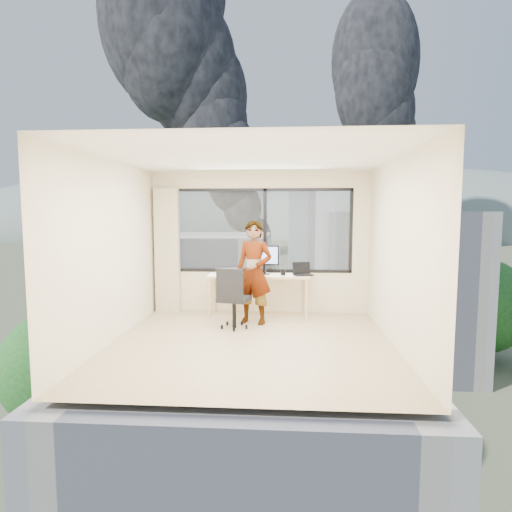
# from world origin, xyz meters

# --- Properties ---
(floor) EXTENTS (4.00, 4.00, 0.01)m
(floor) POSITION_xyz_m (0.00, 0.00, 0.00)
(floor) COLOR tan
(floor) RESTS_ON ground
(ceiling) EXTENTS (4.00, 4.00, 0.01)m
(ceiling) POSITION_xyz_m (0.00, 0.00, 2.60)
(ceiling) COLOR white
(ceiling) RESTS_ON ground
(wall_front) EXTENTS (4.00, 0.01, 2.60)m
(wall_front) POSITION_xyz_m (0.00, -2.00, 1.30)
(wall_front) COLOR beige
(wall_front) RESTS_ON ground
(wall_left) EXTENTS (0.01, 4.00, 2.60)m
(wall_left) POSITION_xyz_m (-2.00, 0.00, 1.30)
(wall_left) COLOR beige
(wall_left) RESTS_ON ground
(wall_right) EXTENTS (0.01, 4.00, 2.60)m
(wall_right) POSITION_xyz_m (2.00, 0.00, 1.30)
(wall_right) COLOR beige
(wall_right) RESTS_ON ground
(window_wall) EXTENTS (3.30, 0.16, 1.55)m
(window_wall) POSITION_xyz_m (0.05, 2.00, 1.52)
(window_wall) COLOR black
(window_wall) RESTS_ON ground
(curtain) EXTENTS (0.45, 0.14, 2.30)m
(curtain) POSITION_xyz_m (-1.72, 1.88, 1.15)
(curtain) COLOR beige
(curtain) RESTS_ON floor
(desk) EXTENTS (1.80, 0.60, 0.75)m
(desk) POSITION_xyz_m (0.00, 1.66, 0.38)
(desk) COLOR beige
(desk) RESTS_ON floor
(chair) EXTENTS (0.62, 0.62, 1.01)m
(chair) POSITION_xyz_m (-0.34, 0.80, 0.51)
(chair) COLOR black
(chair) RESTS_ON floor
(person) EXTENTS (0.73, 0.59, 1.73)m
(person) POSITION_xyz_m (-0.04, 1.13, 0.86)
(person) COLOR #2D2D33
(person) RESTS_ON floor
(monitor) EXTENTS (0.54, 0.16, 0.53)m
(monitor) POSITION_xyz_m (0.10, 1.73, 1.02)
(monitor) COLOR black
(monitor) RESTS_ON desk
(game_console) EXTENTS (0.39, 0.36, 0.08)m
(game_console) POSITION_xyz_m (-0.53, 1.84, 0.79)
(game_console) COLOR white
(game_console) RESTS_ON desk
(laptop) EXTENTS (0.41, 0.42, 0.21)m
(laptop) POSITION_xyz_m (0.80, 1.60, 0.85)
(laptop) COLOR black
(laptop) RESTS_ON desk
(cellphone) EXTENTS (0.11, 0.05, 0.01)m
(cellphone) POSITION_xyz_m (-0.63, 1.52, 0.76)
(cellphone) COLOR black
(cellphone) RESTS_ON desk
(pen_cup) EXTENTS (0.11, 0.11, 0.11)m
(pen_cup) POSITION_xyz_m (0.44, 1.62, 0.80)
(pen_cup) COLOR black
(pen_cup) RESTS_ON desk
(handbag) EXTENTS (0.26, 0.15, 0.19)m
(handbag) POSITION_xyz_m (0.80, 1.82, 0.84)
(handbag) COLOR #0D5348
(handbag) RESTS_ON desk
(exterior_ground) EXTENTS (400.00, 400.00, 0.04)m
(exterior_ground) POSITION_xyz_m (0.00, 120.00, -14.00)
(exterior_ground) COLOR #515B3D
(exterior_ground) RESTS_ON ground
(near_bldg_a) EXTENTS (16.00, 12.00, 14.00)m
(near_bldg_a) POSITION_xyz_m (-9.00, 30.00, -7.00)
(near_bldg_a) COLOR beige
(near_bldg_a) RESTS_ON exterior_ground
(near_bldg_b) EXTENTS (14.00, 13.00, 16.00)m
(near_bldg_b) POSITION_xyz_m (12.00, 38.00, -6.00)
(near_bldg_b) COLOR white
(near_bldg_b) RESTS_ON exterior_ground
(far_tower_a) EXTENTS (14.00, 14.00, 28.00)m
(far_tower_a) POSITION_xyz_m (-35.00, 95.00, 0.00)
(far_tower_a) COLOR silver
(far_tower_a) RESTS_ON exterior_ground
(far_tower_b) EXTENTS (13.00, 13.00, 30.00)m
(far_tower_b) POSITION_xyz_m (8.00, 120.00, 1.00)
(far_tower_b) COLOR silver
(far_tower_b) RESTS_ON exterior_ground
(far_tower_c) EXTENTS (15.00, 15.00, 26.00)m
(far_tower_c) POSITION_xyz_m (45.00, 140.00, -1.00)
(far_tower_c) COLOR silver
(far_tower_c) RESTS_ON exterior_ground
(far_tower_d) EXTENTS (16.00, 14.00, 22.00)m
(far_tower_d) POSITION_xyz_m (-60.00, 150.00, -3.00)
(far_tower_d) COLOR silver
(far_tower_d) RESTS_ON exterior_ground
(hill_a) EXTENTS (288.00, 216.00, 90.00)m
(hill_a) POSITION_xyz_m (-120.00, 320.00, -14.00)
(hill_a) COLOR slate
(hill_a) RESTS_ON exterior_ground
(hill_b) EXTENTS (300.00, 220.00, 96.00)m
(hill_b) POSITION_xyz_m (100.00, 320.00, -14.00)
(hill_b) COLOR slate
(hill_b) RESTS_ON exterior_ground
(tree_a) EXTENTS (7.00, 7.00, 8.00)m
(tree_a) POSITION_xyz_m (-16.00, 22.00, -10.00)
(tree_a) COLOR #1B531E
(tree_a) RESTS_ON exterior_ground
(tree_b) EXTENTS (7.60, 7.60, 9.00)m
(tree_b) POSITION_xyz_m (4.00, 18.00, -9.50)
(tree_b) COLOR #1B531E
(tree_b) RESTS_ON exterior_ground
(tree_c) EXTENTS (8.40, 8.40, 10.00)m
(tree_c) POSITION_xyz_m (22.00, 40.00, -9.00)
(tree_c) COLOR #1B531E
(tree_c) RESTS_ON exterior_ground
(smoke_plume_a) EXTENTS (40.00, 24.00, 90.00)m
(smoke_plume_a) POSITION_xyz_m (-10.00, 150.00, 39.00)
(smoke_plume_a) COLOR black
(smoke_plume_a) RESTS_ON exterior_ground
(smoke_plume_b) EXTENTS (30.00, 18.00, 70.00)m
(smoke_plume_b) POSITION_xyz_m (55.00, 170.00, 27.00)
(smoke_plume_b) COLOR black
(smoke_plume_b) RESTS_ON exterior_ground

